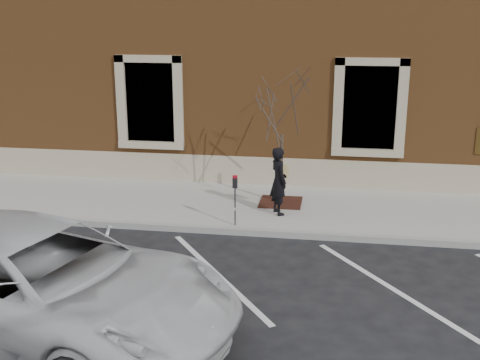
% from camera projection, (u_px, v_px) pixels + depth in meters
% --- Properties ---
extents(ground, '(120.00, 120.00, 0.00)m').
position_uv_depth(ground, '(236.00, 234.00, 13.61)').
color(ground, '#28282B').
rests_on(ground, ground).
extents(sidewalk_near, '(40.00, 3.50, 0.15)m').
position_uv_depth(sidewalk_near, '(247.00, 207.00, 15.26)').
color(sidewalk_near, '#B6B4AB').
rests_on(sidewalk_near, ground).
extents(curb_near, '(40.00, 0.12, 0.15)m').
position_uv_depth(curb_near, '(235.00, 231.00, 13.55)').
color(curb_near, '#9E9E99').
rests_on(curb_near, ground).
extents(parking_stripes, '(28.00, 4.40, 0.01)m').
position_uv_depth(parking_stripes, '(217.00, 274.00, 11.52)').
color(parking_stripes, silver).
rests_on(parking_stripes, ground).
extents(building_civic, '(40.00, 8.62, 8.00)m').
position_uv_depth(building_civic, '(274.00, 38.00, 19.87)').
color(building_civic, brown).
rests_on(building_civic, ground).
extents(man, '(0.63, 0.71, 1.63)m').
position_uv_depth(man, '(279.00, 181.00, 14.29)').
color(man, black).
rests_on(man, sidewalk_near).
extents(parking_meter, '(0.11, 0.08, 1.18)m').
position_uv_depth(parking_meter, '(235.00, 191.00, 13.50)').
color(parking_meter, '#595B60').
rests_on(parking_meter, sidewalk_near).
extents(tree_grate, '(1.06, 1.06, 0.03)m').
position_uv_depth(tree_grate, '(281.00, 202.00, 15.32)').
color(tree_grate, '#431D15').
rests_on(tree_grate, sidewalk_near).
extents(sapling, '(1.93, 1.93, 3.21)m').
position_uv_depth(sapling, '(282.00, 115.00, 14.71)').
color(sapling, '#3E2C26').
rests_on(sapling, sidewalk_near).
extents(white_truck, '(6.90, 4.53, 1.76)m').
position_uv_depth(white_truck, '(39.00, 283.00, 9.17)').
color(white_truck, silver).
rests_on(white_truck, ground).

